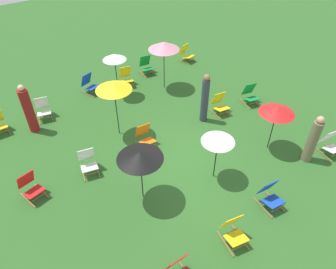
{
  "coord_description": "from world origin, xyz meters",
  "views": [
    {
      "loc": [
        -4.74,
        -5.07,
        7.01
      ],
      "look_at": [
        0.0,
        1.2,
        0.5
      ],
      "focal_mm": 33.54,
      "sensor_mm": 36.0,
      "label": 1
    }
  ],
  "objects_px": {
    "deckchair_1": "(146,66)",
    "deckchair_5": "(30,186)",
    "person_1": "(205,99)",
    "deckchair_12": "(250,95)",
    "deckchair_7": "(126,77)",
    "umbrella_5": "(164,46)",
    "deckchair_3": "(330,144)",
    "deckchair_2": "(88,162)",
    "person_0": "(29,110)",
    "umbrella_0": "(140,156)",
    "deckchair_13": "(186,54)",
    "umbrella_3": "(114,86)",
    "deckchair_4": "(270,195)",
    "person_2": "(313,140)",
    "deckchair_14": "(89,84)",
    "umbrella_1": "(218,138)",
    "deckchair_10": "(43,109)",
    "deckchair_9": "(233,231)",
    "umbrella_4": "(114,57)",
    "deckchair_11": "(220,104)",
    "umbrella_2": "(277,110)",
    "deckchair_8": "(145,137)"
  },
  "relations": [
    {
      "from": "deckchair_13",
      "to": "umbrella_5",
      "type": "relative_size",
      "value": 0.42
    },
    {
      "from": "deckchair_1",
      "to": "deckchair_12",
      "type": "distance_m",
      "value": 4.86
    },
    {
      "from": "deckchair_7",
      "to": "umbrella_5",
      "type": "relative_size",
      "value": 0.42
    },
    {
      "from": "person_0",
      "to": "person_1",
      "type": "height_order",
      "value": "person_1"
    },
    {
      "from": "umbrella_5",
      "to": "deckchair_5",
      "type": "bearing_deg",
      "value": -158.75
    },
    {
      "from": "deckchair_10",
      "to": "umbrella_1",
      "type": "height_order",
      "value": "umbrella_1"
    },
    {
      "from": "deckchair_13",
      "to": "umbrella_3",
      "type": "relative_size",
      "value": 0.42
    },
    {
      "from": "umbrella_4",
      "to": "deckchair_9",
      "type": "bearing_deg",
      "value": -98.51
    },
    {
      "from": "person_2",
      "to": "deckchair_13",
      "type": "bearing_deg",
      "value": -136.71
    },
    {
      "from": "deckchair_5",
      "to": "deckchair_13",
      "type": "distance_m",
      "value": 9.59
    },
    {
      "from": "deckchair_5",
      "to": "deckchair_7",
      "type": "bearing_deg",
      "value": 22.06
    },
    {
      "from": "deckchair_4",
      "to": "person_2",
      "type": "distance_m",
      "value": 2.46
    },
    {
      "from": "deckchair_1",
      "to": "deckchair_7",
      "type": "relative_size",
      "value": 0.97
    },
    {
      "from": "deckchair_2",
      "to": "person_0",
      "type": "distance_m",
      "value": 3.1
    },
    {
      "from": "deckchair_5",
      "to": "umbrella_3",
      "type": "relative_size",
      "value": 0.42
    },
    {
      "from": "deckchair_3",
      "to": "deckchair_7",
      "type": "height_order",
      "value": "same"
    },
    {
      "from": "deckchair_5",
      "to": "deckchair_14",
      "type": "bearing_deg",
      "value": 34.51
    },
    {
      "from": "deckchair_2",
      "to": "person_2",
      "type": "bearing_deg",
      "value": -18.31
    },
    {
      "from": "deckchair_10",
      "to": "deckchair_3",
      "type": "bearing_deg",
      "value": -33.5
    },
    {
      "from": "umbrella_0",
      "to": "person_0",
      "type": "relative_size",
      "value": 0.92
    },
    {
      "from": "deckchair_2",
      "to": "deckchair_14",
      "type": "distance_m",
      "value": 4.61
    },
    {
      "from": "deckchair_7",
      "to": "deckchair_9",
      "type": "distance_m",
      "value": 8.21
    },
    {
      "from": "deckchair_13",
      "to": "umbrella_1",
      "type": "distance_m",
      "value": 7.72
    },
    {
      "from": "umbrella_0",
      "to": "person_0",
      "type": "xyz_separation_m",
      "value": [
        -1.41,
        4.81,
        -0.71
      ]
    },
    {
      "from": "deckchair_7",
      "to": "deckchair_3",
      "type": "bearing_deg",
      "value": -53.58
    },
    {
      "from": "umbrella_0",
      "to": "umbrella_5",
      "type": "bearing_deg",
      "value": 47.7
    },
    {
      "from": "person_1",
      "to": "person_2",
      "type": "height_order",
      "value": "person_1"
    },
    {
      "from": "deckchair_3",
      "to": "umbrella_3",
      "type": "height_order",
      "value": "umbrella_3"
    },
    {
      "from": "umbrella_3",
      "to": "person_2",
      "type": "relative_size",
      "value": 1.2
    },
    {
      "from": "deckchair_2",
      "to": "deckchair_11",
      "type": "distance_m",
      "value": 5.34
    },
    {
      "from": "umbrella_0",
      "to": "umbrella_3",
      "type": "xyz_separation_m",
      "value": [
        0.9,
        2.86,
        0.31
      ]
    },
    {
      "from": "deckchair_14",
      "to": "person_0",
      "type": "distance_m",
      "value": 3.0
    },
    {
      "from": "deckchair_12",
      "to": "umbrella_4",
      "type": "bearing_deg",
      "value": 152.33
    },
    {
      "from": "umbrella_1",
      "to": "person_0",
      "type": "height_order",
      "value": "person_0"
    },
    {
      "from": "deckchair_14",
      "to": "umbrella_1",
      "type": "relative_size",
      "value": 0.53
    },
    {
      "from": "deckchair_1",
      "to": "deckchair_13",
      "type": "distance_m",
      "value": 2.22
    },
    {
      "from": "umbrella_2",
      "to": "umbrella_3",
      "type": "height_order",
      "value": "umbrella_3"
    },
    {
      "from": "umbrella_1",
      "to": "deckchair_5",
      "type": "bearing_deg",
      "value": 151.09
    },
    {
      "from": "person_1",
      "to": "deckchair_5",
      "type": "bearing_deg",
      "value": 21.09
    },
    {
      "from": "umbrella_3",
      "to": "deckchair_13",
      "type": "bearing_deg",
      "value": 28.01
    },
    {
      "from": "umbrella_2",
      "to": "person_0",
      "type": "distance_m",
      "value": 8.14
    },
    {
      "from": "deckchair_5",
      "to": "person_1",
      "type": "relative_size",
      "value": 0.45
    },
    {
      "from": "person_1",
      "to": "deckchair_12",
      "type": "bearing_deg",
      "value": -163.0
    },
    {
      "from": "deckchair_3",
      "to": "person_0",
      "type": "relative_size",
      "value": 0.46
    },
    {
      "from": "deckchair_5",
      "to": "deckchair_11",
      "type": "relative_size",
      "value": 1.01
    },
    {
      "from": "deckchair_1",
      "to": "deckchair_5",
      "type": "xyz_separation_m",
      "value": [
        -6.56,
        -3.99,
        0.0
      ]
    },
    {
      "from": "deckchair_14",
      "to": "umbrella_3",
      "type": "height_order",
      "value": "umbrella_3"
    },
    {
      "from": "deckchair_13",
      "to": "umbrella_2",
      "type": "bearing_deg",
      "value": -118.65
    },
    {
      "from": "deckchair_8",
      "to": "deckchair_9",
      "type": "height_order",
      "value": "same"
    },
    {
      "from": "deckchair_7",
      "to": "deckchair_9",
      "type": "relative_size",
      "value": 1.01
    }
  ]
}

